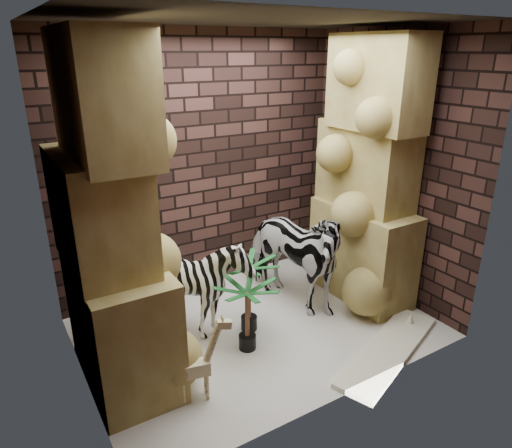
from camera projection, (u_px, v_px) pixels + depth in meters
floor at (258, 328)px, 4.89m from camera, size 3.50×3.50×0.00m
ceiling at (259, 19)px, 3.82m from camera, size 3.50×3.50×0.00m
wall_back at (202, 166)px, 5.35m from camera, size 3.50×0.00×3.50m
wall_front at (349, 235)px, 3.36m from camera, size 3.50×0.00×3.50m
wall_left at (63, 228)px, 3.50m from camera, size 0.00×3.00×3.00m
wall_right at (390, 169)px, 5.21m from camera, size 0.00×3.00×3.00m
rock_pillar_left at (110, 219)px, 3.67m from camera, size 0.68×1.30×3.00m
rock_pillar_right at (369, 173)px, 5.05m from camera, size 0.58×1.25×3.00m
zebra_right at (290, 246)px, 5.06m from camera, size 0.95×1.37×1.48m
zebra_left at (197, 290)px, 4.63m from camera, size 0.99×1.19×1.00m
giraffe_toy at (193, 360)px, 3.76m from camera, size 0.42×0.22×0.78m
palm_front at (249, 295)px, 4.73m from camera, size 0.36×0.36×0.81m
palm_back at (247, 317)px, 4.43m from camera, size 0.36×0.36×0.72m
surfboard at (389, 350)px, 4.49m from camera, size 1.63×0.93×0.05m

